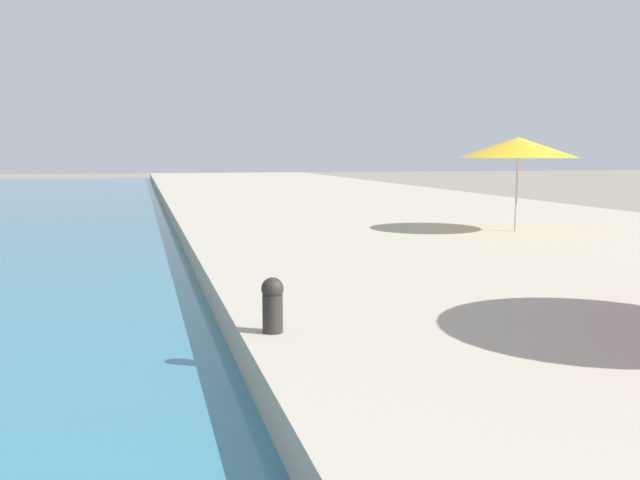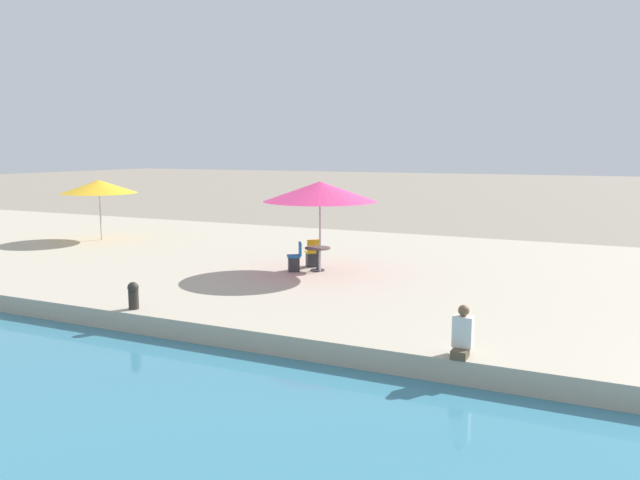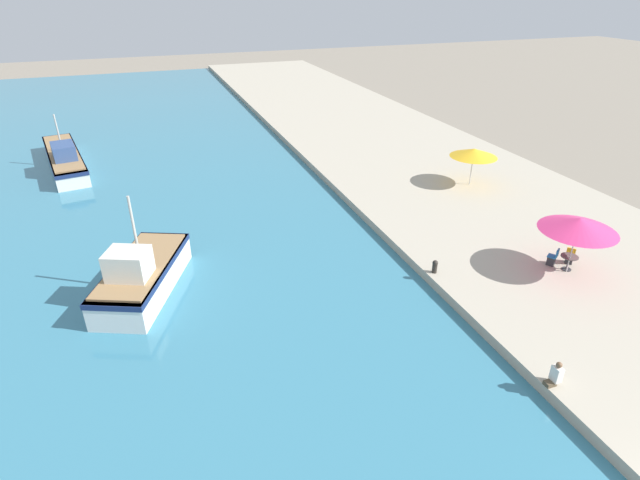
% 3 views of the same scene
% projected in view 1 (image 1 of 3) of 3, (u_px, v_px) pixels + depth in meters
% --- Properties ---
extents(quay_promenade, '(16.00, 90.00, 0.51)m').
position_uv_depth(quay_promenade, '(347.00, 205.00, 32.26)').
color(quay_promenade, '#B2A893').
rests_on(quay_promenade, ground_plane).
extents(cafe_umbrella_white, '(3.11, 3.11, 2.51)m').
position_uv_depth(cafe_umbrella_white, '(518.00, 147.00, 18.90)').
color(cafe_umbrella_white, '#B7B7B7').
rests_on(cafe_umbrella_white, quay_promenade).
extents(mooring_bollard, '(0.26, 0.26, 0.65)m').
position_uv_depth(mooring_bollard, '(273.00, 303.00, 8.29)').
color(mooring_bollard, '#2D2823').
rests_on(mooring_bollard, quay_promenade).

